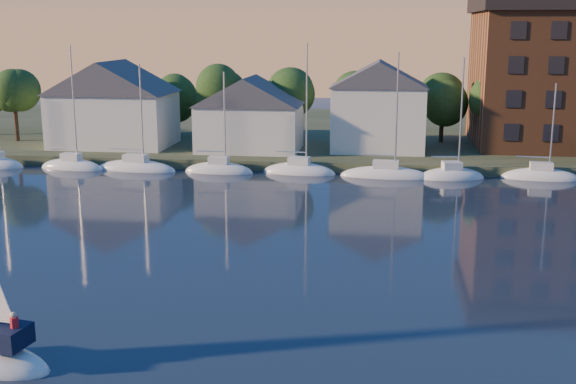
# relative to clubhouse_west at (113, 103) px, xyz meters

# --- Properties ---
(shoreline_land) EXTENTS (160.00, 50.00, 2.00)m
(shoreline_land) POSITION_rel_clubhouse_west_xyz_m (22.00, 17.00, -5.93)
(shoreline_land) COLOR #2E3A22
(shoreline_land) RESTS_ON ground
(wooden_dock) EXTENTS (120.00, 3.00, 1.00)m
(wooden_dock) POSITION_rel_clubhouse_west_xyz_m (22.00, -6.00, -5.93)
(wooden_dock) COLOR brown
(wooden_dock) RESTS_ON ground
(clubhouse_west) EXTENTS (13.65, 9.45, 9.64)m
(clubhouse_west) POSITION_rel_clubhouse_west_xyz_m (0.00, 0.00, 0.00)
(clubhouse_west) COLOR white
(clubhouse_west) RESTS_ON shoreline_land
(clubhouse_centre) EXTENTS (11.55, 8.40, 8.08)m
(clubhouse_centre) POSITION_rel_clubhouse_west_xyz_m (16.00, -1.00, -0.80)
(clubhouse_centre) COLOR white
(clubhouse_centre) RESTS_ON shoreline_land
(clubhouse_east) EXTENTS (10.50, 8.40, 9.80)m
(clubhouse_east) POSITION_rel_clubhouse_west_xyz_m (30.00, 1.00, 0.07)
(clubhouse_east) COLOR white
(clubhouse_east) RESTS_ON shoreline_land
(tree_line) EXTENTS (93.40, 5.40, 8.90)m
(tree_line) POSITION_rel_clubhouse_west_xyz_m (24.00, 5.00, 1.24)
(tree_line) COLOR #372819
(tree_line) RESTS_ON shoreline_land
(moored_fleet) EXTENTS (71.50, 2.40, 12.05)m
(moored_fleet) POSITION_rel_clubhouse_west_xyz_m (14.00, -9.00, -5.83)
(moored_fleet) COLOR silver
(moored_fleet) RESTS_ON ground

